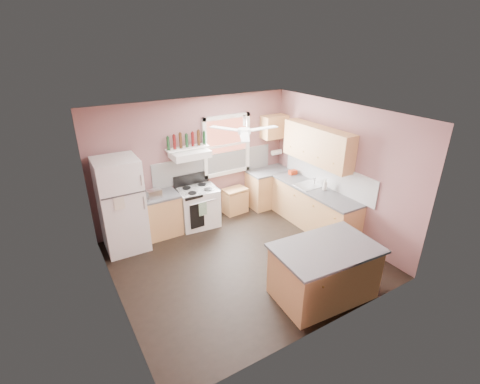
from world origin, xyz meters
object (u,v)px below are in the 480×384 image
cart (235,202)px  island (324,273)px  stove (198,207)px  refrigerator (121,205)px  toaster (154,194)px

cart → island: size_ratio=0.36×
stove → island: size_ratio=0.57×
stove → island: (0.73, -3.11, 0.00)m
refrigerator → island: size_ratio=1.22×
refrigerator → stove: (1.60, 0.09, -0.49)m
toaster → island: (1.68, -3.04, -0.56)m
refrigerator → cart: bearing=5.5°
refrigerator → island: 3.85m
toaster → island: size_ratio=0.19×
stove → refrigerator: bearing=-171.4°
toaster → island: toaster is taller
stove → toaster: bearing=-170.5°
cart → refrigerator: bearing=-179.7°
refrigerator → island: (2.33, -3.02, -0.49)m
stove → cart: bearing=11.7°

